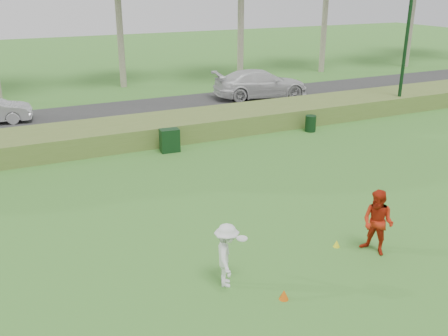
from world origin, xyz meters
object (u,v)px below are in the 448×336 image
cone_yellow (337,244)px  utility_cabinet (170,140)px  cone_orange (284,295)px  lamp_post (411,7)px  car_right (261,84)px  player_white (227,255)px  player_red (378,223)px  trash_bin (311,123)px

cone_yellow → utility_cabinet: (-1.41, 9.72, 0.40)m
cone_orange → lamp_post: bearing=39.3°
car_right → utility_cabinet: bearing=140.6°
cone_orange → utility_cabinet: bearing=84.0°
player_white → utility_cabinet: player_white is taller
lamp_post → player_white: 19.97m
utility_cabinet → player_red: bearing=-74.4°
trash_bin → player_red: bearing=-115.9°
player_white → car_right: (10.68, 17.49, 0.11)m
player_white → trash_bin: player_white is taller
cone_yellow → utility_cabinet: size_ratio=0.20×
cone_orange → trash_bin: (8.38, 11.17, 0.27)m
lamp_post → player_white: (-15.87, -11.13, -4.79)m
player_red → player_white: bearing=-116.0°
utility_cabinet → cone_orange: bearing=-92.1°
player_red → trash_bin: player_red is taller
trash_bin → lamp_post: bearing=9.2°
lamp_post → utility_cabinet: bearing=-175.6°
lamp_post → player_red: 16.98m
cone_orange → trash_bin: trash_bin is taller
player_red → cone_yellow: 1.28m
player_white → utility_cabinet: size_ratio=1.60×
utility_cabinet → trash_bin: bearing=3.9°
cone_yellow → trash_bin: trash_bin is taller
player_red → utility_cabinet: size_ratio=1.79×
player_red → cone_orange: player_red is taller
player_white → cone_yellow: size_ratio=7.89×
lamp_post → cone_orange: lamp_post is taller
lamp_post → player_red: bearing=-135.4°
lamp_post → player_white: lamp_post is taller
cone_orange → cone_yellow: size_ratio=1.21×
trash_bin → cone_orange: bearing=-126.9°
player_white → cone_orange: 1.60m
cone_orange → cone_yellow: 2.97m
player_red → trash_bin: 11.58m
utility_cabinet → car_right: (8.57, 7.43, 0.41)m
player_white → car_right: car_right is taller
cone_orange → utility_cabinet: 11.24m
player_white → cone_yellow: player_white is taller
player_white → player_red: 4.28m
player_white → player_red: bearing=-71.5°
cone_yellow → cone_orange: bearing=-150.8°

